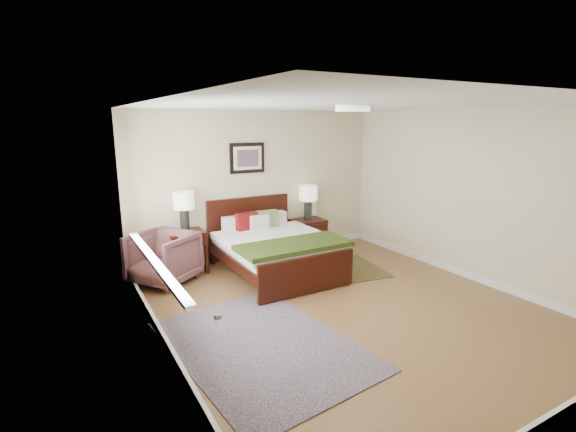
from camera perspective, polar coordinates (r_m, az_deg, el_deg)
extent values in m
plane|color=brown|center=(5.49, 7.94, -12.24)|extent=(5.00, 5.00, 0.00)
cube|color=beige|center=(7.19, -4.02, 4.27)|extent=(4.50, 0.04, 2.50)
cube|color=beige|center=(3.56, 34.19, -6.86)|extent=(4.50, 0.04, 2.50)
cube|color=beige|center=(4.13, -17.06, -2.68)|extent=(0.04, 5.00, 2.50)
cube|color=beige|center=(6.70, 23.72, 2.59)|extent=(0.04, 5.00, 2.50)
cube|color=white|center=(4.98, 8.85, 14.81)|extent=(4.50, 5.00, 0.02)
cube|color=silver|center=(4.77, -18.85, 1.08)|extent=(0.02, 2.72, 1.32)
cube|color=silver|center=(4.77, -18.68, 1.10)|extent=(0.01, 2.60, 1.20)
cube|color=silver|center=(4.94, -17.76, -6.03)|extent=(0.10, 2.72, 0.04)
cube|color=silver|center=(2.62, -7.43, -15.12)|extent=(0.01, 1.00, 2.18)
cube|color=brown|center=(2.64, -7.19, -15.84)|extent=(0.01, 0.90, 2.10)
cylinder|color=#999999|center=(2.99, -9.62, -13.43)|extent=(0.04, 0.04, 0.04)
cylinder|color=white|center=(4.98, 8.84, 14.35)|extent=(0.40, 0.40, 0.07)
cylinder|color=beige|center=(4.98, 8.85, 14.75)|extent=(0.44, 0.44, 0.01)
cube|color=black|center=(7.20, -5.35, -1.50)|extent=(1.49, 0.06, 1.04)
cube|color=black|center=(5.70, 2.67, -8.11)|extent=(1.49, 0.06, 0.52)
cube|color=black|center=(6.18, -7.64, -6.35)|extent=(0.06, 1.86, 0.17)
cube|color=black|center=(6.80, 3.45, -4.45)|extent=(0.06, 1.86, 0.17)
cube|color=silver|center=(6.42, -1.83, -4.35)|extent=(1.39, 1.84, 0.21)
cube|color=silver|center=(6.30, -1.41, -3.37)|extent=(1.57, 1.61, 0.09)
cube|color=#2E3810|center=(5.89, 0.82, -4.06)|extent=(1.61, 0.70, 0.07)
cube|color=silver|center=(6.83, -7.03, -1.05)|extent=(0.47, 0.18, 0.24)
cube|color=silver|center=(7.10, -2.17, -0.43)|extent=(0.47, 0.18, 0.24)
cube|color=#5F0A0D|center=(6.76, -5.69, -0.83)|extent=(0.36, 0.17, 0.30)
cube|color=#647644|center=(6.91, -2.87, -0.47)|extent=(0.36, 0.16, 0.30)
cube|color=beige|center=(6.77, -3.97, -0.94)|extent=(0.32, 0.13, 0.26)
cube|color=black|center=(7.02, -5.60, 7.89)|extent=(0.62, 0.03, 0.50)
cube|color=silver|center=(7.00, -5.53, 7.88)|extent=(0.50, 0.01, 0.38)
cube|color=#A52D23|center=(6.99, -5.50, 7.88)|extent=(0.38, 0.01, 0.28)
cube|color=black|center=(6.62, -13.85, -2.25)|extent=(0.56, 0.50, 0.05)
cube|color=black|center=(6.45, -15.27, -5.78)|extent=(0.05, 0.05, 0.62)
cube|color=black|center=(6.58, -11.09, -5.18)|extent=(0.05, 0.05, 0.62)
cube|color=black|center=(6.86, -16.22, -4.72)|extent=(0.05, 0.05, 0.62)
cube|color=black|center=(6.98, -12.26, -4.19)|extent=(0.05, 0.05, 0.62)
cube|color=black|center=(6.43, -13.22, -3.59)|extent=(0.50, 0.03, 0.14)
cube|color=black|center=(7.54, 2.75, -0.67)|extent=(0.59, 0.44, 0.05)
cube|color=black|center=(7.32, 1.78, -3.42)|extent=(0.05, 0.05, 0.54)
cube|color=black|center=(7.60, 5.19, -2.85)|extent=(0.05, 0.05, 0.54)
cube|color=black|center=(7.64, 0.28, -2.73)|extent=(0.05, 0.05, 0.54)
cube|color=black|center=(7.90, 3.60, -2.21)|extent=(0.05, 0.05, 0.54)
cube|color=black|center=(7.40, 3.60, -1.75)|extent=(0.53, 0.03, 0.14)
cube|color=black|center=(7.65, 2.72, -3.72)|extent=(0.53, 0.38, 0.03)
cube|color=black|center=(7.64, 2.72, -3.51)|extent=(0.22, 0.27, 0.03)
cube|color=black|center=(7.63, 2.72, -3.26)|extent=(0.22, 0.27, 0.03)
cube|color=black|center=(7.62, 2.73, -3.00)|extent=(0.22, 0.27, 0.03)
cube|color=black|center=(7.61, 2.73, -2.75)|extent=(0.22, 0.27, 0.03)
cube|color=black|center=(7.60, 2.73, -2.50)|extent=(0.22, 0.27, 0.03)
cylinder|color=black|center=(6.58, -13.94, -0.65)|extent=(0.14, 0.14, 0.32)
cylinder|color=black|center=(6.54, -14.03, 0.89)|extent=(0.02, 0.02, 0.06)
cylinder|color=#FDE6C0|center=(6.51, -14.09, 2.09)|extent=(0.32, 0.32, 0.26)
cylinder|color=black|center=(7.50, 2.77, 0.74)|extent=(0.14, 0.14, 0.32)
cylinder|color=black|center=(7.46, 2.78, 2.09)|extent=(0.02, 0.02, 0.06)
cylinder|color=#FDE6C0|center=(7.44, 2.79, 3.15)|extent=(0.32, 0.32, 0.26)
imported|color=brown|center=(6.34, -16.70, -5.52)|extent=(1.14, 1.14, 0.76)
cube|color=#0E1D47|center=(4.62, -3.64, -17.19)|extent=(1.89, 2.50, 0.01)
cube|color=black|center=(6.87, 9.00, -7.00)|extent=(0.94, 1.25, 0.01)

